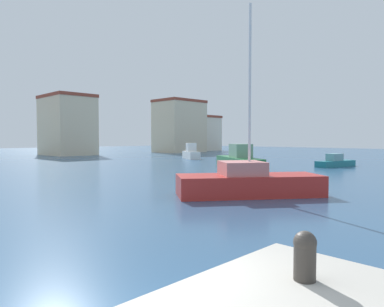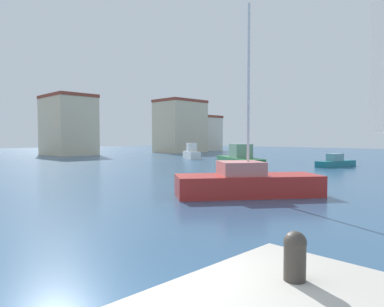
% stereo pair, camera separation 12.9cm
% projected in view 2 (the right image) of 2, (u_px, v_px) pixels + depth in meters
% --- Properties ---
extents(water, '(160.00, 160.00, 0.00)m').
position_uv_depth(water, '(142.00, 170.00, 28.89)').
color(water, '#2D5175').
rests_on(water, ground).
extents(mooring_bollard, '(0.26, 0.26, 0.55)m').
position_uv_depth(mooring_bollard, '(295.00, 254.00, 3.86)').
color(mooring_bollard, '#38332D').
rests_on(mooring_bollard, pier_quay).
extents(sailboat_red_far_right, '(6.68, 5.76, 8.79)m').
position_uv_depth(sailboat_red_far_right, '(247.00, 182.00, 16.13)').
color(sailboat_red_far_right, '#B22823').
rests_on(sailboat_red_far_right, water).
extents(motorboat_teal_outer_mooring, '(4.76, 2.08, 1.24)m').
position_uv_depth(motorboat_teal_outer_mooring, '(336.00, 162.00, 32.61)').
color(motorboat_teal_outer_mooring, '#1E707A').
rests_on(motorboat_teal_outer_mooring, water).
extents(motorboat_green_distant_east, '(5.70, 7.23, 2.17)m').
position_uv_depth(motorboat_green_distant_east, '(239.00, 160.00, 30.77)').
color(motorboat_green_distant_east, '#28703D').
rests_on(motorboat_green_distant_east, water).
extents(motorboat_white_distant_north, '(3.42, 4.56, 2.05)m').
position_uv_depth(motorboat_white_distant_north, '(191.00, 153.00, 45.52)').
color(motorboat_white_distant_north, white).
rests_on(motorboat_white_distant_north, water).
extents(waterfront_apartments, '(6.39, 8.89, 9.57)m').
position_uv_depth(waterfront_apartments, '(68.00, 125.00, 55.95)').
color(waterfront_apartments, beige).
rests_on(waterfront_apartments, ground).
extents(harbor_office, '(8.69, 6.81, 10.02)m').
position_uv_depth(harbor_office, '(180.00, 126.00, 67.17)').
color(harbor_office, beige).
rests_on(harbor_office, ground).
extents(yacht_club, '(11.94, 7.80, 7.62)m').
position_uv_depth(yacht_club, '(192.00, 133.00, 75.00)').
color(yacht_club, beige).
rests_on(yacht_club, ground).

